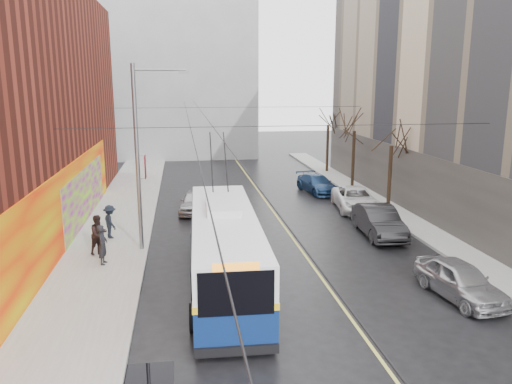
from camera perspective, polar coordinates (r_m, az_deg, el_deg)
ground at (r=16.67m, az=7.53°, el=-16.88°), size 140.00×140.00×0.00m
sidewalk_left at (r=27.42m, az=-16.16°, el=-5.18°), size 4.00×60.00×0.15m
sidewalk_right at (r=30.20m, az=17.80°, el=-3.67°), size 2.00×60.00×0.15m
lane_line at (r=29.65m, az=2.90°, el=-3.52°), size 0.12×50.00×0.01m
building_far at (r=58.96m, az=-10.54°, el=13.06°), size 20.50×12.10×18.00m
streetlight_pole at (r=24.24m, az=-13.06°, el=4.31°), size 2.65×0.60×9.00m
catenary_wires at (r=28.82m, az=-5.25°, el=8.61°), size 18.00×60.00×0.22m
tree_near at (r=32.87m, az=15.30°, el=6.46°), size 3.20×3.20×6.40m
tree_mid at (r=39.33m, az=11.23°, el=7.97°), size 3.20×3.20×6.68m
tree_far at (r=45.98m, az=8.28°, el=8.55°), size 3.20×3.20×6.57m
pigeons_flying at (r=24.56m, az=-4.38°, el=9.75°), size 2.58×3.02×1.48m
trolleybus at (r=20.41m, az=-3.60°, el=-6.33°), size 3.08×12.08×5.68m
parked_car_a at (r=20.90m, az=22.28°, el=-9.31°), size 2.22×4.43×1.45m
parked_car_b at (r=27.75m, az=13.84°, el=-3.26°), size 2.00×5.01×1.62m
parked_car_c at (r=33.04m, az=11.28°, el=-0.78°), size 3.04×5.50×1.46m
parked_car_d at (r=37.79m, az=7.00°, el=0.93°), size 2.65×4.88×1.34m
following_car at (r=32.13m, az=-7.01°, el=-1.07°), size 2.31×4.30×1.39m
pedestrian_a at (r=23.40m, az=-17.13°, el=-5.77°), size 0.48×0.69×1.80m
pedestrian_b at (r=24.86m, az=-17.53°, el=-4.64°), size 1.14×1.15×1.88m
pedestrian_c at (r=27.13m, az=-16.33°, el=-3.27°), size 1.10×1.31×1.76m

